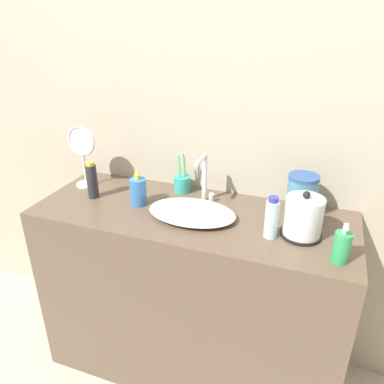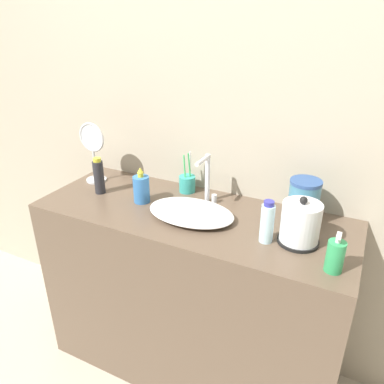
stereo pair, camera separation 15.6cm
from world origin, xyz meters
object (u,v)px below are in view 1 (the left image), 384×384
Objects in this scene: lotion_bottle at (342,247)px; water_pitcher at (302,196)px; faucet at (205,177)px; shampoo_bottle at (272,218)px; toothbrush_cup at (182,183)px; hand_cream_bottle at (92,180)px; mouthwash_bottle at (138,191)px; vanity_mirror at (83,153)px; electric_kettle at (303,219)px.

water_pitcher reaches higher than lotion_bottle.
faucet is 0.65m from lotion_bottle.
faucet is at bearing -177.97° from water_pitcher.
shampoo_bottle is at bearing 163.15° from lotion_bottle.
hand_cream_bottle is at bearing -151.73° from toothbrush_cup.
faucet is 1.36× the size of mouthwash_bottle.
shampoo_bottle reaches higher than lotion_bottle.
vanity_mirror is at bearing 136.49° from hand_cream_bottle.
toothbrush_cup is (-0.58, 0.21, -0.03)m from electric_kettle.
mouthwash_bottle reaches higher than lotion_bottle.
hand_cream_bottle is (-0.94, 0.02, 0.01)m from electric_kettle.
water_pitcher is (0.42, 0.01, -0.03)m from faucet.
lotion_bottle is 0.80× the size of water_pitcher.
shampoo_bottle is 0.23m from water_pitcher.
electric_kettle is at bearing -2.11° from mouthwash_bottle.
water_pitcher is (0.55, -0.05, 0.05)m from toothbrush_cup.
toothbrush_cup reaches higher than shampoo_bottle.
water_pitcher is (0.92, 0.15, 0.01)m from hand_cream_bottle.
mouthwash_bottle is at bearing -168.66° from water_pitcher.
shampoo_bottle is 0.96m from vanity_mirror.
water_pitcher is (0.09, 0.21, 0.01)m from shampoo_bottle.
electric_kettle is at bearing 22.40° from shampoo_bottle.
toothbrush_cup is 0.50m from vanity_mirror.
shampoo_bottle is (-0.25, 0.08, 0.02)m from lotion_bottle.
vanity_mirror is at bearing -169.13° from toothbrush_cup.
vanity_mirror is (-0.94, 0.17, 0.09)m from shampoo_bottle.
hand_cream_bottle is (-0.37, -0.20, 0.04)m from toothbrush_cup.
toothbrush_cup is at bearing 154.79° from lotion_bottle.
water_pitcher is (1.03, 0.04, -0.08)m from vanity_mirror.
hand_cream_bottle is (-1.08, 0.14, 0.03)m from lotion_bottle.
faucet is 1.19× the size of electric_kettle.
shampoo_bottle is 0.55× the size of vanity_mirror.
hand_cream_bottle is 0.58× the size of vanity_mirror.
vanity_mirror is at bearing 169.83° from shampoo_bottle.
faucet is 0.42m from water_pitcher.
vanity_mirror reaches higher than water_pitcher.
faucet is 1.11× the size of toothbrush_cup.
faucet is 0.61m from vanity_mirror.
electric_kettle is at bearing -18.66° from faucet.
lotion_bottle is at bearing -25.21° from toothbrush_cup.
shampoo_bottle is (0.46, -0.26, 0.04)m from toothbrush_cup.
electric_kettle is 1.08× the size of hand_cream_bottle.
lotion_bottle is at bearing -60.26° from water_pitcher.
toothbrush_cup is at bearing 159.51° from electric_kettle.
faucet is 0.17m from toothbrush_cup.
toothbrush_cup reaches higher than mouthwash_bottle.
hand_cream_bottle is at bearing -43.51° from vanity_mirror.
electric_kettle is at bearing -6.67° from vanity_mirror.
faucet is at bearing -26.24° from toothbrush_cup.
mouthwash_bottle is 0.70m from water_pitcher.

